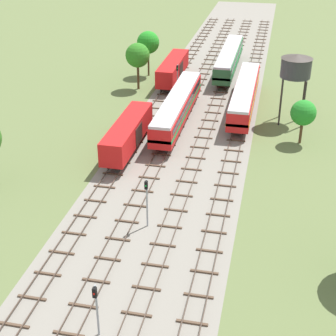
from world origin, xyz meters
TOP-DOWN VIEW (x-y plane):
  - ground_plane at (0.00, 56.00)m, footprint 480.00×480.00m
  - ballast_bed at (0.00, 56.00)m, footprint 16.77×176.00m
  - track_far_left at (-6.39, 57.00)m, footprint 2.40×126.00m
  - track_left at (-2.13, 57.00)m, footprint 2.40×126.00m
  - track_centre_left at (2.13, 57.00)m, footprint 2.40×126.00m
  - track_centre at (6.39, 57.00)m, footprint 2.40×126.00m
  - freight_boxcar_far_left_nearest at (-6.38, 40.85)m, footprint 2.87×14.00m
  - passenger_coach_left_near at (-2.13, 50.49)m, footprint 2.96×22.00m
  - passenger_coach_centre_mid at (6.39, 57.39)m, footprint 2.96×22.00m
  - freight_boxcar_far_left_midfar at (-6.38, 67.89)m, footprint 2.87×14.00m
  - passenger_coach_centre_left_far at (2.13, 75.50)m, footprint 2.96×22.00m
  - water_tower at (13.07, 54.60)m, footprint 4.23×4.23m
  - signal_post_nearest at (0.00, 10.95)m, footprint 0.28×0.47m
  - signal_post_near at (0.00, 25.21)m, footprint 0.28×0.47m
  - signal_post_mid at (-4.26, 61.06)m, footprint 0.28×0.47m
  - lineside_tree_0 at (-11.29, 70.75)m, footprint 3.81×3.81m
  - lineside_tree_1 at (-11.20, 63.55)m, footprint 3.86×3.86m
  - lineside_tree_4 at (14.37, 47.70)m, footprint 3.21×3.21m

SIDE VIEW (x-z plane):
  - ground_plane at x=0.00m, z-range 0.00..0.00m
  - ballast_bed at x=0.00m, z-range 0.00..0.01m
  - track_far_left at x=-6.39m, z-range -0.01..0.28m
  - track_left at x=-2.13m, z-range -0.01..0.28m
  - track_centre_left at x=2.13m, z-range -0.01..0.28m
  - track_centre at x=6.39m, z-range -0.01..0.28m
  - freight_boxcar_far_left_nearest at x=-6.38m, z-range 0.65..4.25m
  - freight_boxcar_far_left_midfar at x=-6.38m, z-range 0.65..4.25m
  - passenger_coach_left_near at x=-2.13m, z-range 0.71..4.51m
  - passenger_coach_centre_mid at x=6.39m, z-range 0.71..4.51m
  - passenger_coach_centre_left_far at x=2.13m, z-range 0.71..4.51m
  - signal_post_nearest at x=0.00m, z-range 0.66..5.21m
  - signal_post_near at x=0.00m, z-range 0.70..5.79m
  - signal_post_mid at x=-4.26m, z-range 0.71..5.91m
  - lineside_tree_4 at x=14.37m, z-range 1.23..6.94m
  - lineside_tree_1 at x=-11.20m, z-range 1.78..9.26m
  - lineside_tree_0 at x=-11.29m, z-range 1.92..9.63m
  - water_tower at x=13.07m, z-range 3.10..12.62m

